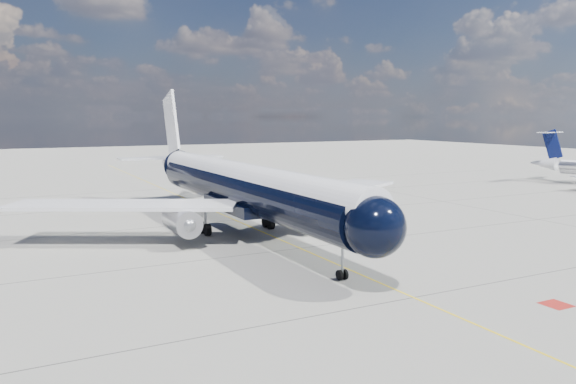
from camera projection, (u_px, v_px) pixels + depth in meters
name	position (u px, v px, depth m)	size (l,w,h in m)	color
ground	(219.00, 213.00, 66.07)	(320.00, 320.00, 0.00)	#98968D
taxiway_centerline	(235.00, 220.00, 61.67)	(0.16, 160.00, 0.01)	yellow
red_marking	(556.00, 305.00, 33.90)	(1.60, 1.60, 0.01)	maroon
main_airliner	(238.00, 185.00, 54.86)	(42.22, 51.25, 14.84)	black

